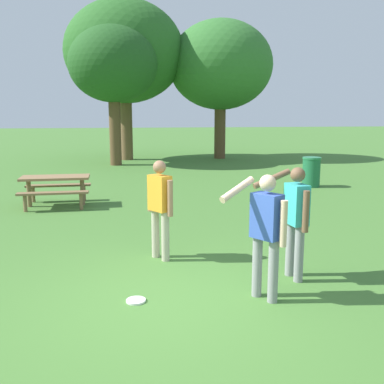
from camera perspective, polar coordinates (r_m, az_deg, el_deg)
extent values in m
plane|color=#447530|center=(5.80, -2.57, -14.22)|extent=(120.00, 120.00, 0.00)
cylinder|color=gray|center=(5.79, 10.43, -10.05)|extent=(0.13, 0.13, 0.82)
cylinder|color=gray|center=(5.94, 8.40, -9.46)|extent=(0.13, 0.13, 0.82)
cube|color=#3856B7|center=(5.66, 9.61, -3.09)|extent=(0.40, 0.44, 0.58)
sphere|color=beige|center=(5.58, 9.74, 1.16)|extent=(0.21, 0.21, 0.21)
cylinder|color=beige|center=(5.53, 11.73, -4.04)|extent=(0.09, 0.09, 0.58)
cylinder|color=beige|center=(5.55, 5.87, 0.32)|extent=(0.53, 0.40, 0.28)
cylinder|color=#B7AD93|center=(7.42, -4.73, -5.32)|extent=(0.13, 0.13, 0.82)
cylinder|color=#B7AD93|center=(7.22, -3.46, -5.74)|extent=(0.13, 0.13, 0.82)
cube|color=orange|center=(7.16, -4.18, -0.14)|extent=(0.40, 0.44, 0.58)
sphere|color=#9E7051|center=(7.09, -4.22, 3.24)|extent=(0.21, 0.21, 0.21)
cylinder|color=#9E7051|center=(7.37, -5.43, -0.24)|extent=(0.09, 0.09, 0.58)
cylinder|color=#9E7051|center=(6.97, -2.84, -0.83)|extent=(0.09, 0.09, 0.58)
cylinder|color=gray|center=(6.53, 13.64, -7.79)|extent=(0.13, 0.13, 0.82)
cylinder|color=gray|center=(6.75, 12.54, -7.16)|extent=(0.13, 0.13, 0.82)
cube|color=#33B2AD|center=(6.46, 13.34, -1.55)|extent=(0.27, 0.41, 0.58)
sphere|color=brown|center=(6.39, 13.50, 2.18)|extent=(0.21, 0.21, 0.21)
cylinder|color=brown|center=(6.25, 14.48, -2.47)|extent=(0.09, 0.09, 0.58)
cylinder|color=brown|center=(6.50, 10.25, 1.70)|extent=(0.58, 0.17, 0.28)
cylinder|color=white|center=(5.90, -7.25, -13.73)|extent=(0.25, 0.25, 0.03)
cube|color=olive|center=(11.83, -17.24, 1.80)|extent=(1.73, 0.82, 0.06)
cube|color=olive|center=(11.31, -17.51, -0.13)|extent=(1.71, 0.32, 0.05)
cube|color=olive|center=(12.44, -16.85, 0.83)|extent=(1.71, 0.32, 0.05)
cylinder|color=olive|center=(11.99, -20.28, -0.13)|extent=(0.11, 0.11, 0.71)
cylinder|color=olive|center=(11.46, -20.73, -1.38)|extent=(0.09, 0.09, 0.41)
cylinder|color=olive|center=(12.58, -19.79, -0.32)|extent=(0.09, 0.09, 0.41)
cylinder|color=olive|center=(11.83, -13.95, 0.07)|extent=(0.11, 0.11, 0.71)
cylinder|color=olive|center=(11.28, -14.10, -1.19)|extent=(0.09, 0.09, 0.41)
cylinder|color=olive|center=(12.42, -13.76, -0.12)|extent=(0.09, 0.09, 0.41)
cylinder|color=#1E663D|center=(14.74, 15.13, 2.40)|extent=(0.56, 0.56, 0.90)
cylinder|color=#287A4B|center=(14.69, 15.22, 4.25)|extent=(0.59, 0.59, 0.06)
cylinder|color=brown|center=(20.20, -9.90, 8.18)|extent=(0.51, 0.51, 3.36)
ellipsoid|color=#21511E|center=(20.28, -10.15, 15.95)|extent=(3.87, 3.87, 3.29)
cylinder|color=brown|center=(22.40, -8.47, 8.79)|extent=(0.59, 0.59, 3.64)
ellipsoid|color=#286023|center=(22.57, -8.71, 17.45)|extent=(5.75, 5.75, 4.89)
cylinder|color=brown|center=(22.83, 3.63, 8.41)|extent=(0.57, 0.57, 3.24)
ellipsoid|color=#33702D|center=(22.93, 3.72, 16.03)|extent=(5.17, 5.17, 4.39)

